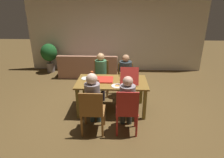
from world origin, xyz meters
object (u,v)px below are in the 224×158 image
at_px(dining_table, 112,85).
at_px(person_0, 125,73).
at_px(potted_plant, 49,54).
at_px(plate_0, 86,78).
at_px(plate_1, 117,86).
at_px(person_2, 101,72).
at_px(person_1, 93,97).
at_px(drinking_glass_1, 92,73).
at_px(drinking_glass_2, 98,83).
at_px(chair_2, 101,77).
at_px(couch, 89,68).
at_px(pizza_box_0, 104,80).
at_px(chair_1, 92,111).
at_px(drinking_glass_0, 121,74).
at_px(person_3, 127,99).
at_px(chair_0, 125,78).
at_px(pizza_box_1, 129,79).
at_px(chair_3, 127,110).

bearing_deg(dining_table, person_0, 65.19).
relative_size(person_0, potted_plant, 1.10).
distance_m(plate_0, plate_1, 0.86).
bearing_deg(person_0, person_2, 178.82).
xyz_separation_m(person_1, plate_0, (-0.29, 0.91, 0.04)).
bearing_deg(drinking_glass_1, dining_table, -35.30).
distance_m(dining_table, potted_plant, 3.66).
distance_m(person_1, drinking_glass_2, 0.52).
distance_m(chair_2, couch, 1.65).
bearing_deg(person_2, person_0, -1.18).
distance_m(person_2, pizza_box_0, 0.70).
xyz_separation_m(chair_1, drinking_glass_0, (0.54, 1.28, 0.29)).
distance_m(pizza_box_0, drinking_glass_1, 0.46).
height_order(drinking_glass_0, couch, drinking_glass_0).
height_order(chair_1, person_3, person_3).
height_order(dining_table, chair_0, chair_0).
relative_size(plate_0, drinking_glass_1, 2.24).
relative_size(chair_1, potted_plant, 0.86).
distance_m(person_1, pizza_box_0, 0.84).
xyz_separation_m(person_1, pizza_box_0, (0.15, 0.83, 0.04)).
distance_m(chair_2, pizza_box_1, 1.18).
height_order(pizza_box_1, couch, pizza_box_1).
relative_size(plate_1, drinking_glass_0, 2.54).
height_order(person_0, drinking_glass_2, person_0).
bearing_deg(drinking_glass_0, dining_table, -121.14).
height_order(chair_1, plate_0, chair_1).
xyz_separation_m(dining_table, couch, (-0.93, 2.40, -0.37)).
relative_size(dining_table, person_1, 1.31).
distance_m(person_0, chair_3, 1.65).
relative_size(drinking_glass_1, potted_plant, 0.10).
bearing_deg(dining_table, drinking_glass_1, 144.70).
distance_m(person_1, plate_1, 0.67).
height_order(chair_0, chair_2, chair_2).
xyz_separation_m(chair_0, plate_0, (-0.95, -0.72, 0.26)).
relative_size(dining_table, pizza_box_1, 3.04).
xyz_separation_m(person_0, potted_plant, (-2.79, 2.00, -0.01)).
xyz_separation_m(dining_table, plate_0, (-0.62, 0.14, 0.11)).
bearing_deg(person_0, chair_2, 166.50).
bearing_deg(potted_plant, drinking_glass_0, -41.52).
height_order(dining_table, chair_1, chair_1).
bearing_deg(chair_3, couch, 110.87).
distance_m(person_3, couch, 3.45).
relative_size(person_2, pizza_box_1, 2.28).
distance_m(person_1, person_3, 0.67).
distance_m(pizza_box_0, potted_plant, 3.51).
bearing_deg(couch, person_0, -52.95).
height_order(plate_1, drinking_glass_1, drinking_glass_1).
distance_m(person_1, chair_2, 1.67).
bearing_deg(pizza_box_1, chair_3, -93.70).
xyz_separation_m(dining_table, chair_2, (-0.33, 0.88, -0.15)).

